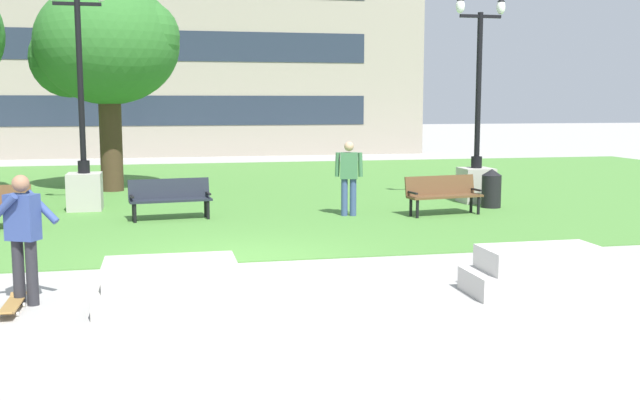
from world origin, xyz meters
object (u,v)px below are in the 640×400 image
(lamp_post_center, at_px, (476,162))
(trash_bin, at_px, (491,188))
(concrete_block_left, at_px, (535,271))
(lamp_post_left, at_px, (84,166))
(person_bystander_near_lawn, at_px, (349,174))
(person_skateboarder, at_px, (23,232))
(concrete_block_center, at_px, (168,285))
(park_bench_near_right, at_px, (443,193))
(skateboard, at_px, (12,305))
(park_bench_near_left, at_px, (170,196))

(lamp_post_center, xyz_separation_m, trash_bin, (-0.01, -0.97, -0.58))
(concrete_block_left, xyz_separation_m, lamp_post_left, (-6.88, 9.44, 0.80))
(lamp_post_left, height_order, person_bystander_near_lawn, lamp_post_left)
(lamp_post_center, bearing_deg, person_skateboarder, -140.86)
(concrete_block_center, height_order, lamp_post_left, lamp_post_left)
(park_bench_near_right, bearing_deg, skateboard, -142.06)
(skateboard, distance_m, person_bystander_near_lawn, 9.14)
(lamp_post_center, height_order, person_bystander_near_lawn, lamp_post_center)
(concrete_block_left, relative_size, lamp_post_left, 0.35)
(skateboard, height_order, park_bench_near_right, park_bench_near_right)
(concrete_block_center, xyz_separation_m, concrete_block_left, (5.01, -0.22, 0.00))
(person_skateboarder, relative_size, skateboard, 1.68)
(concrete_block_left, relative_size, lamp_post_center, 0.36)
(skateboard, bearing_deg, concrete_block_center, -7.35)
(concrete_block_left, distance_m, lamp_post_left, 11.71)
(person_skateboarder, height_order, lamp_post_center, lamp_post_center)
(lamp_post_center, height_order, trash_bin, lamp_post_center)
(person_bystander_near_lawn, bearing_deg, lamp_post_center, 22.04)
(concrete_block_center, height_order, lamp_post_center, lamp_post_center)
(person_skateboarder, height_order, trash_bin, person_skateboarder)
(park_bench_near_left, distance_m, park_bench_near_right, 6.24)
(concrete_block_center, relative_size, person_skateboarder, 1.05)
(skateboard, bearing_deg, park_bench_near_left, 73.70)
(person_skateboarder, distance_m, skateboard, 0.95)
(concrete_block_left, distance_m, lamp_post_center, 9.28)
(park_bench_near_left, bearing_deg, trash_bin, 1.75)
(lamp_post_center, relative_size, person_bystander_near_lawn, 3.07)
(lamp_post_center, bearing_deg, concrete_block_center, -133.02)
(park_bench_near_left, distance_m, lamp_post_center, 7.95)
(skateboard, height_order, park_bench_near_left, park_bench_near_left)
(park_bench_near_right, height_order, trash_bin, trash_bin)
(concrete_block_center, xyz_separation_m, lamp_post_left, (-1.87, 9.22, 0.80))
(park_bench_near_right, bearing_deg, concrete_block_center, -133.40)
(person_skateboarder, xyz_separation_m, lamp_post_center, (9.79, 7.96, 0.11))
(park_bench_near_right, distance_m, lamp_post_center, 2.51)
(park_bench_near_left, distance_m, lamp_post_left, 2.81)
(skateboard, distance_m, park_bench_near_left, 7.40)
(skateboard, bearing_deg, park_bench_near_right, 37.94)
(person_skateboarder, height_order, park_bench_near_right, person_skateboarder)
(skateboard, height_order, person_bystander_near_lawn, person_bystander_near_lawn)
(park_bench_near_right, relative_size, person_bystander_near_lawn, 1.09)
(person_bystander_near_lawn, bearing_deg, park_bench_near_left, 175.26)
(concrete_block_center, relative_size, lamp_post_center, 0.34)
(concrete_block_center, distance_m, lamp_post_center, 11.71)
(skateboard, xyz_separation_m, lamp_post_left, (0.07, 8.97, 1.02))
(concrete_block_left, xyz_separation_m, park_bench_near_left, (-4.88, 7.56, 0.23))
(trash_bin, bearing_deg, lamp_post_left, 170.48)
(person_skateboarder, bearing_deg, park_bench_near_right, 36.91)
(person_skateboarder, relative_size, park_bench_near_left, 0.92)
(park_bench_near_left, bearing_deg, person_skateboarder, -106.09)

